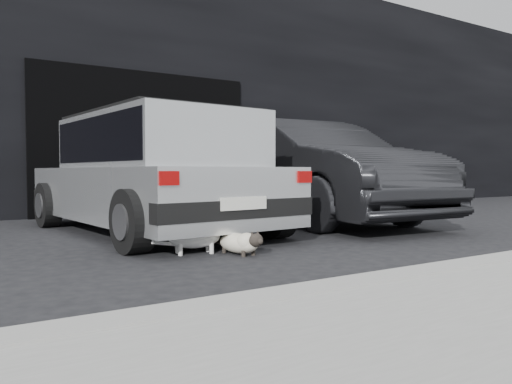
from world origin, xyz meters
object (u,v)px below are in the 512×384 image
silver_hatchback (154,168)px  cat_siamese (242,243)px  cat_white (198,235)px  second_car (306,170)px

silver_hatchback → cat_siamese: size_ratio=5.96×
silver_hatchback → cat_white: bearing=-102.4°
cat_siamese → cat_white: 0.43m
silver_hatchback → cat_siamese: silver_hatchback is taller
second_car → cat_white: (-2.80, -1.90, -0.63)m
second_car → cat_white: bearing=-142.3°
silver_hatchback → second_car: second_car is taller
second_car → cat_siamese: 3.39m
cat_white → silver_hatchback: bearing=-176.8°
silver_hatchback → cat_white: silver_hatchback is taller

